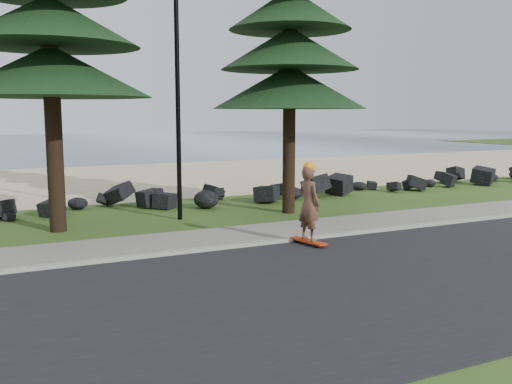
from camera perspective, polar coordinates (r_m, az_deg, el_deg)
ground at (r=14.31m, az=-3.54°, el=-4.87°), size 160.00×160.00×0.00m
road at (r=10.43m, az=6.07°, el=-9.71°), size 160.00×7.00×0.02m
kerb at (r=13.50m, az=-2.08°, el=-5.43°), size 160.00×0.20×0.10m
sidewalk at (r=14.49m, az=-3.85°, el=-4.56°), size 160.00×2.00×0.08m
beach_sand at (r=28.10m, az=-14.91°, el=1.18°), size 160.00×15.00×0.01m
ocean at (r=64.21m, az=-21.25°, el=4.53°), size 160.00×58.00×0.01m
seawall_boulders at (r=19.52m, az=-9.83°, el=-1.54°), size 60.00×2.40×1.10m
lamp_post at (r=16.99m, az=-7.86°, el=11.11°), size 0.25×0.14×8.14m
skateboarder at (r=13.65m, az=5.31°, el=-1.19°), size 0.56×1.11×2.01m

